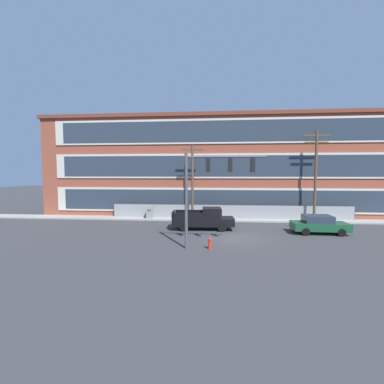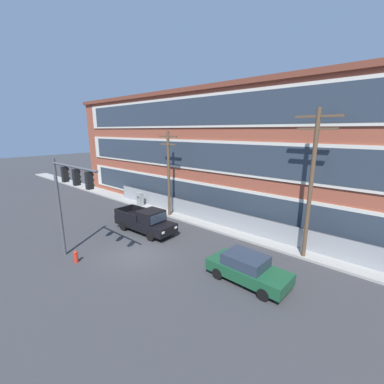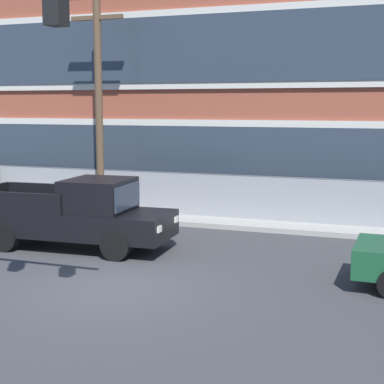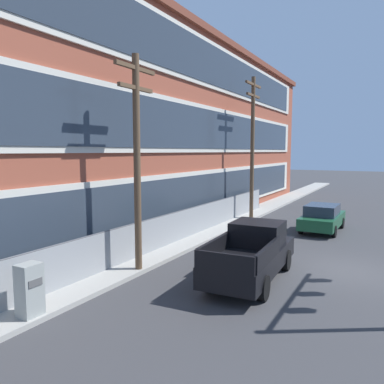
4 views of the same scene
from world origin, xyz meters
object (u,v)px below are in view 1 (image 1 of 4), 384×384
Objects in this scene: electrical_cabinet at (149,213)px; traffic_signal_mast at (211,179)px; pickup_truck_black at (204,219)px; sedan_dark_green at (319,224)px; utility_pole_near_corner at (192,179)px; utility_pole_midblock at (316,172)px; fire_hydrant at (210,243)px.

traffic_signal_mast is at bearing -56.36° from electrical_cabinet.
pickup_truck_black is 3.54× the size of electrical_cabinet.
sedan_dark_green is 0.56× the size of utility_pole_near_corner.
utility_pole_midblock is at bearing 0.10° from utility_pole_near_corner.
utility_pole_midblock is (12.60, 0.02, 0.76)m from utility_pole_near_corner.
utility_pole_midblock reaches higher than traffic_signal_mast.
fire_hydrant is at bearing -150.03° from sedan_dark_green.
electrical_cabinet is at bearing 146.19° from pickup_truck_black.
traffic_signal_mast is at bearing -136.11° from utility_pole_midblock.
sedan_dark_green is at bearing 30.16° from traffic_signal_mast.
pickup_truck_black is 9.78m from sedan_dark_green.
fire_hydrant is (-0.04, 0.02, -4.34)m from traffic_signal_mast.
pickup_truck_black is 6.12m from fire_hydrant.
utility_pole_midblock is at bearing 19.92° from pickup_truck_black.
utility_pole_near_corner is (-1.45, 4.02, 3.52)m from pickup_truck_black.
electrical_cabinet reaches higher than fire_hydrant.
utility_pole_midblock is at bearing 43.89° from traffic_signal_mast.
traffic_signal_mast is 0.69× the size of utility_pole_midblock.
traffic_signal_mast reaches higher than pickup_truck_black.
fire_hydrant is at bearing -78.57° from utility_pole_near_corner.
utility_pole_near_corner is 5.98m from electrical_cabinet.
utility_pole_midblock reaches higher than electrical_cabinet.
fire_hydrant is at bearing 151.08° from traffic_signal_mast.
traffic_signal_mast is 4.03× the size of electrical_cabinet.
pickup_truck_black is 0.60× the size of utility_pole_midblock.
utility_pole_midblock is (11.15, 4.04, 4.28)m from pickup_truck_black.
sedan_dark_green is at bearing 29.97° from fire_hydrant.
traffic_signal_mast is 7.19m from pickup_truck_black.
sedan_dark_green is 2.82× the size of electrical_cabinet.
utility_pole_near_corner reaches higher than pickup_truck_black.
utility_pole_midblock is 17.88m from electrical_cabinet.
utility_pole_midblock is (10.52, 10.12, 0.51)m from traffic_signal_mast.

